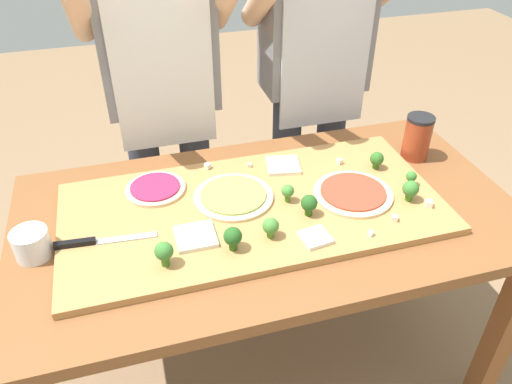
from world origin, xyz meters
TOP-DOWN VIEW (x-y plane):
  - ground_plane at (0.00, 0.00)m, footprint 8.00×8.00m
  - prep_table at (0.00, 0.00)m, footprint 1.51×0.82m
  - cutting_board at (-0.04, 0.01)m, footprint 1.13×0.55m
  - chefs_knife at (-0.52, -0.03)m, footprint 0.28×0.04m
  - pizza_whole_pesto_green at (-0.09, 0.06)m, footprint 0.24×0.24m
  - pizza_whole_tomato_red at (0.26, -0.03)m, footprint 0.24×0.24m
  - pizza_whole_beet_magenta at (-0.32, 0.17)m, footprint 0.19×0.19m
  - pizza_slice_near_left at (0.08, -0.19)m, footprint 0.09×0.09m
  - pizza_slice_center at (-0.24, -0.09)m, footprint 0.11×0.11m
  - pizza_slice_far_left at (0.11, 0.18)m, footprint 0.13×0.13m
  - broccoli_floret_back_left at (-0.15, -0.16)m, footprint 0.05×0.05m
  - broccoli_floret_center_right at (0.40, 0.09)m, footprint 0.05×0.05m
  - broccoli_floret_front_right at (0.42, -0.10)m, footprint 0.05×0.05m
  - broccoli_floret_back_right at (0.06, -0.00)m, footprint 0.04×0.04m
  - broccoli_floret_center_left at (-0.04, -0.14)m, footprint 0.05×0.05m
  - broccoli_floret_front_mid at (0.10, -0.08)m, footprint 0.05×0.05m
  - broccoli_floret_back_mid at (0.46, -0.03)m, footprint 0.03×0.03m
  - broccoli_floret_front_left at (-0.33, -0.17)m, footprint 0.05×0.05m
  - cheese_crumble_a at (0.23, -0.21)m, footprint 0.02×0.02m
  - cheese_crumble_b at (-0.14, 0.25)m, footprint 0.02×0.02m
  - cheese_crumble_c at (0.33, -0.17)m, footprint 0.02×0.02m
  - cheese_crumble_d at (0.00, 0.22)m, footprint 0.02×0.02m
  - cheese_crumble_e at (0.30, 0.15)m, footprint 0.02×0.02m
  - cheese_crumble_f at (0.46, -0.14)m, footprint 0.03×0.03m
  - flour_cup at (-0.67, -0.01)m, footprint 0.10×0.10m
  - sauce_jar at (0.58, 0.15)m, footprint 0.09×0.09m
  - cook_left at (-0.23, 0.58)m, footprint 0.54×0.39m
  - cook_right at (0.36, 0.58)m, footprint 0.54×0.39m

SIDE VIEW (x-z plane):
  - ground_plane at x=0.00m, z-range 0.00..0.00m
  - prep_table at x=0.00m, z-range 0.29..1.08m
  - cutting_board at x=-0.04m, z-range 0.79..0.82m
  - pizza_slice_near_left at x=0.08m, z-range 0.82..0.83m
  - pizza_slice_center at x=-0.24m, z-range 0.82..0.83m
  - pizza_slice_far_left at x=0.11m, z-range 0.82..0.83m
  - chefs_knife at x=-0.52m, z-range 0.82..0.83m
  - cheese_crumble_d at x=0.00m, z-range 0.82..0.83m
  - cheese_crumble_a at x=0.23m, z-range 0.82..0.83m
  - pizza_whole_tomato_red at x=0.26m, z-range 0.82..0.83m
  - pizza_whole_pesto_green at x=-0.09m, z-range 0.82..0.83m
  - pizza_whole_beet_magenta at x=-0.32m, z-range 0.82..0.83m
  - cheese_crumble_c at x=0.33m, z-range 0.82..0.83m
  - cheese_crumble_e at x=0.30m, z-range 0.82..0.83m
  - cheese_crumble_b at x=-0.14m, z-range 0.82..0.83m
  - cheese_crumble_f at x=0.46m, z-range 0.82..0.84m
  - flour_cup at x=-0.67m, z-range 0.79..0.87m
  - broccoli_floret_back_mid at x=0.46m, z-range 0.82..0.87m
  - broccoli_floret_center_right at x=0.40m, z-range 0.82..0.88m
  - broccoli_floret_back_right at x=0.06m, z-range 0.82..0.88m
  - broccoli_floret_center_left at x=-0.04m, z-range 0.82..0.88m
  - broccoli_floret_front_mid at x=0.10m, z-range 0.82..0.89m
  - broccoli_floret_front_right at x=0.42m, z-range 0.82..0.89m
  - broccoli_floret_back_left at x=-0.15m, z-range 0.82..0.89m
  - broccoli_floret_front_left at x=-0.33m, z-range 0.82..0.90m
  - sauce_jar at x=0.58m, z-range 0.79..0.95m
  - cook_left at x=-0.23m, z-range 0.16..1.83m
  - cook_right at x=0.36m, z-range 0.16..1.83m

